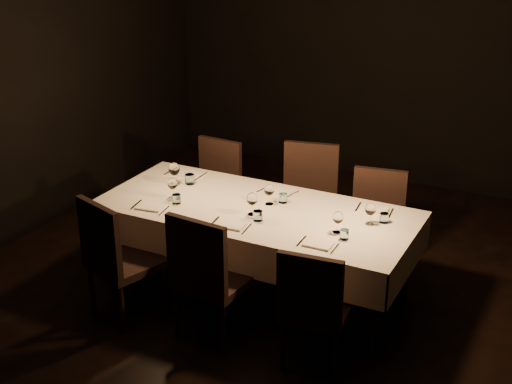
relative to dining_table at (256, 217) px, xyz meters
The scene contains 14 objects.
room 0.81m from the dining_table, ahead, with size 5.01×6.01×3.01m.
dining_table is the anchor object (origin of this frame).
chair_near_left 1.14m from the dining_table, 132.58° to the right, with size 0.61×0.61×1.00m.
place_setting_near_left 0.74m from the dining_table, 162.63° to the right, with size 0.33×0.40×0.17m.
chair_near_center 0.77m from the dining_table, 89.85° to the right, with size 0.53×0.53×1.02m.
place_setting_near_center 0.26m from the dining_table, 81.50° to the right, with size 0.33×0.40×0.18m.
chair_near_right 1.11m from the dining_table, 42.43° to the right, with size 0.48×0.48×0.92m.
place_setting_near_right 0.78m from the dining_table, 16.44° to the right, with size 0.30×0.39×0.17m.
chair_far_left 1.17m from the dining_table, 137.05° to the left, with size 0.48×0.48×0.94m.
place_setting_far_left 0.87m from the dining_table, 165.38° to the left, with size 0.36×0.42×0.20m.
chair_far_center 0.86m from the dining_table, 83.74° to the left, with size 0.59×0.59×1.03m.
place_setting_far_center 0.27m from the dining_table, 74.07° to the left, with size 0.33×0.40×0.17m.
chair_far_right 1.07m from the dining_table, 43.88° to the left, with size 0.51×0.51×0.94m.
place_setting_far_right 0.94m from the dining_table, 13.55° to the left, with size 0.32×0.40×0.17m.
Camera 1 is at (2.34, -4.59, 3.04)m, focal length 50.00 mm.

